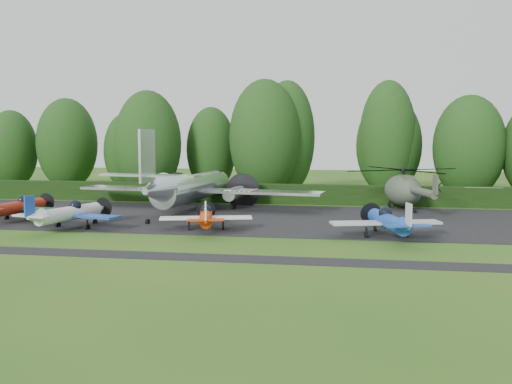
% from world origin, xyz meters
% --- Properties ---
extents(ground, '(160.00, 160.00, 0.00)m').
position_xyz_m(ground, '(0.00, 0.00, 0.00)').
color(ground, '#275818').
rests_on(ground, ground).
extents(apron, '(70.00, 18.00, 0.01)m').
position_xyz_m(apron, '(0.00, 10.00, 0.00)').
color(apron, black).
rests_on(apron, ground).
extents(taxiway_verge, '(70.00, 2.00, 0.00)m').
position_xyz_m(taxiway_verge, '(0.00, -6.00, 0.00)').
color(taxiway_verge, black).
rests_on(taxiway_verge, ground).
extents(hedgerow, '(90.00, 1.60, 2.00)m').
position_xyz_m(hedgerow, '(0.00, 21.00, 0.00)').
color(hedgerow, black).
rests_on(hedgerow, ground).
extents(transport_plane, '(24.43, 18.73, 7.83)m').
position_xyz_m(transport_plane, '(-1.40, 14.20, 2.18)').
color(transport_plane, white).
rests_on(transport_plane, ground).
extents(light_plane_red, '(7.47, 7.85, 2.87)m').
position_xyz_m(light_plane_red, '(-13.69, 5.19, 1.19)').
color(light_plane_red, maroon).
rests_on(light_plane_red, ground).
extents(light_plane_white, '(7.75, 8.15, 2.98)m').
position_xyz_m(light_plane_white, '(-7.51, 2.04, 1.24)').
color(light_plane_white, silver).
rests_on(light_plane_white, ground).
extents(light_plane_orange, '(6.84, 7.20, 2.63)m').
position_xyz_m(light_plane_orange, '(2.84, 3.04, 1.09)').
color(light_plane_orange, red).
rests_on(light_plane_orange, ground).
extents(light_plane_blue, '(7.66, 8.05, 2.94)m').
position_xyz_m(light_plane_blue, '(15.93, 2.04, 1.23)').
color(light_plane_blue, '#1C48AC').
rests_on(light_plane_blue, ground).
extents(helicopter, '(12.07, 14.13, 3.89)m').
position_xyz_m(helicopter, '(18.31, 18.42, 2.09)').
color(helicopter, '#3E4837').
rests_on(helicopter, ground).
extents(sign_board, '(3.58, 0.13, 2.01)m').
position_xyz_m(sign_board, '(26.11, 20.40, 1.36)').
color(sign_board, '#3F3326').
rests_on(sign_board, ground).
extents(tree_0, '(6.67, 6.67, 10.40)m').
position_xyz_m(tree_0, '(-31.17, 31.82, 5.19)').
color(tree_0, black).
rests_on(tree_0, ground).
extents(tree_2, '(7.82, 7.82, 11.53)m').
position_xyz_m(tree_2, '(26.20, 28.82, 5.76)').
color(tree_2, black).
rests_on(tree_2, ground).
extents(tree_3, '(6.16, 6.16, 10.60)m').
position_xyz_m(tree_3, '(-3.93, 31.88, 5.28)').
color(tree_3, black).
rests_on(tree_3, ground).
extents(tree_4, '(8.28, 8.28, 13.57)m').
position_xyz_m(tree_4, '(3.39, 28.26, 6.77)').
color(tree_4, black).
rests_on(tree_4, ground).
extents(tree_7, '(5.76, 5.76, 9.93)m').
position_xyz_m(tree_7, '(-15.51, 32.81, 4.95)').
color(tree_7, black).
rests_on(tree_7, ground).
extents(tree_8, '(7.79, 7.79, 12.32)m').
position_xyz_m(tree_8, '(-10.21, 26.49, 6.15)').
color(tree_8, black).
rests_on(tree_8, ground).
extents(tree_9, '(7.79, 7.79, 11.91)m').
position_xyz_m(tree_9, '(-23.41, 32.23, 5.95)').
color(tree_9, black).
rests_on(tree_9, ground).
extents(tree_10, '(7.76, 7.76, 11.71)m').
position_xyz_m(tree_10, '(17.78, 32.45, 5.84)').
color(tree_10, black).
rests_on(tree_10, ground).
extents(tree_11, '(6.64, 6.64, 13.61)m').
position_xyz_m(tree_11, '(5.73, 30.75, 6.79)').
color(tree_11, black).
rests_on(tree_11, ground).
extents(tree_12, '(6.59, 6.59, 13.51)m').
position_xyz_m(tree_12, '(17.53, 31.34, 6.74)').
color(tree_12, black).
rests_on(tree_12, ground).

